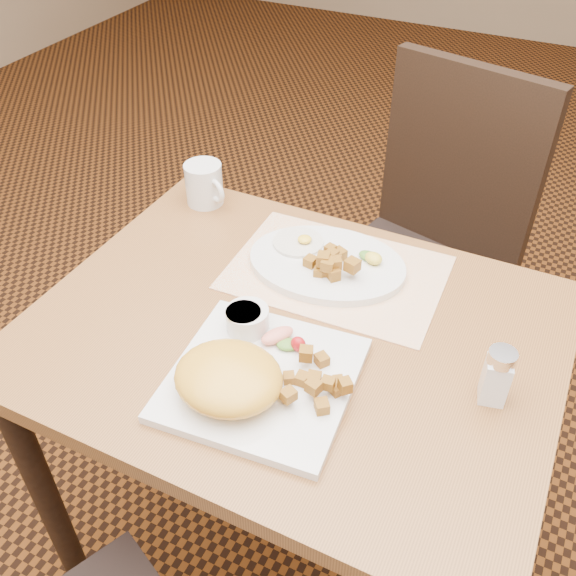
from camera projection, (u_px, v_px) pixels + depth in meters
The scene contains 15 objects.
ground at pixel (291, 547), 1.59m from camera, with size 8.00×8.00×0.00m, color black.
table at pixel (292, 371), 1.18m from camera, with size 0.90×0.70×0.75m.
chair_far at pixel (428, 240), 1.67m from camera, with size 0.51×0.52×0.97m.
placemat at pixel (336, 273), 1.23m from camera, with size 0.40×0.28×0.00m, color white.
plate_square at pixel (262, 379), 1.01m from camera, with size 0.28×0.28×0.02m, color silver.
plate_oval at pixel (327, 264), 1.23m from camera, with size 0.30×0.23×0.02m, color silver, non-canonical shape.
hollandaise_mound at pixel (228, 378), 0.96m from camera, with size 0.18×0.15×0.06m.
ramekin at pixel (247, 319), 1.07m from camera, with size 0.07×0.07×0.04m.
garnish_sq at pixel (284, 339), 1.05m from camera, with size 0.08×0.07×0.03m.
fried_egg at pixel (299, 242), 1.27m from camera, with size 0.10×0.10×0.02m.
garnish_ov at pixel (372, 257), 1.22m from camera, with size 0.06×0.05×0.02m.
salt_shaker at pixel (497, 375), 0.96m from camera, with size 0.05×0.05×0.10m.
coffee_mug at pixel (205, 184), 1.39m from camera, with size 0.11×0.08×0.09m.
home_fries_sq at pixel (315, 381), 0.98m from camera, with size 0.11×0.13×0.04m.
home_fries_ov at pixel (331, 262), 1.19m from camera, with size 0.11×0.09×0.04m.
Camera 1 is at (0.35, -0.73, 1.52)m, focal length 40.00 mm.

